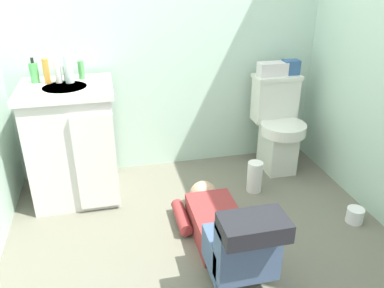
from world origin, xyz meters
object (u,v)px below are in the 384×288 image
(vanity_cabinet, at_px, (73,142))
(person_plumber, at_px, (226,231))
(faucet, at_px, (65,73))
(toilet_paper_roll, at_px, (355,215))
(toilet, at_px, (278,125))
(tissue_box, at_px, (272,69))
(toiletry_bag, at_px, (291,67))
(bottle_white, at_px, (58,72))
(paper_towel_roll, at_px, (255,177))
(soap_dispenser, at_px, (34,73))
(bottle_clear, at_px, (68,69))
(bottle_green, at_px, (81,70))
(bottle_amber, at_px, (46,71))

(vanity_cabinet, bearing_deg, person_plumber, -46.16)
(faucet, relative_size, toilet_paper_roll, 0.91)
(toilet, height_order, faucet, faucet)
(faucet, bearing_deg, toilet, -2.57)
(tissue_box, distance_m, toiletry_bag, 0.15)
(person_plumber, distance_m, tissue_box, 1.38)
(toilet, height_order, vanity_cabinet, vanity_cabinet)
(person_plumber, relative_size, bottle_white, 7.15)
(toilet_paper_roll, bearing_deg, toiletry_bag, 96.05)
(paper_towel_roll, bearing_deg, bottle_white, 165.53)
(soap_dispenser, xyz_separation_m, bottle_clear, (0.22, -0.05, 0.02))
(toilet, bearing_deg, bottle_clear, 179.96)
(faucet, relative_size, person_plumber, 0.09)
(person_plumber, bearing_deg, toiletry_bag, 51.32)
(paper_towel_roll, bearing_deg, tissue_box, 58.12)
(vanity_cabinet, relative_size, soap_dispenser, 4.94)
(faucet, relative_size, bottle_green, 0.80)
(soap_dispenser, relative_size, bottle_clear, 0.94)
(faucet, bearing_deg, tissue_box, 0.78)
(bottle_green, bearing_deg, toilet, -2.66)
(vanity_cabinet, relative_size, toiletry_bag, 6.61)
(vanity_cabinet, distance_m, person_plumber, 1.22)
(soap_dispenser, distance_m, bottle_green, 0.30)
(faucet, bearing_deg, toiletry_bag, 0.71)
(vanity_cabinet, bearing_deg, bottle_clear, 69.80)
(bottle_amber, xyz_separation_m, toilet_paper_roll, (1.87, -0.84, -0.85))
(soap_dispenser, xyz_separation_m, bottle_green, (0.30, 0.02, -0.01))
(toilet, height_order, bottle_amber, bottle_amber)
(vanity_cabinet, bearing_deg, bottle_green, 53.92)
(tissue_box, height_order, bottle_amber, bottle_amber)
(faucet, height_order, soap_dispenser, soap_dispenser)
(vanity_cabinet, height_order, soap_dispenser, soap_dispenser)
(bottle_clear, bearing_deg, vanity_cabinet, -110.20)
(faucet, distance_m, toiletry_bag, 1.66)
(vanity_cabinet, xyz_separation_m, bottle_clear, (0.03, 0.08, 0.49))
(person_plumber, relative_size, bottle_green, 8.57)
(bottle_white, distance_m, bottle_green, 0.16)
(soap_dispenser, bearing_deg, bottle_clear, -12.45)
(tissue_box, relative_size, toiletry_bag, 1.77)
(faucet, height_order, paper_towel_roll, faucet)
(vanity_cabinet, xyz_separation_m, person_plumber, (0.83, -0.87, -0.24))
(soap_dispenser, relative_size, toilet_paper_roll, 1.51)
(soap_dispenser, bearing_deg, toiletry_bag, 1.25)
(bottle_white, xyz_separation_m, bottle_green, (0.15, 0.05, -0.01))
(toiletry_bag, height_order, bottle_clear, bottle_clear)
(bottle_amber, distance_m, toilet_paper_roll, 2.22)
(person_plumber, relative_size, tissue_box, 4.84)
(bottle_green, bearing_deg, bottle_white, -160.18)
(vanity_cabinet, relative_size, paper_towel_roll, 3.51)
(tissue_box, bearing_deg, bottle_green, -179.05)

